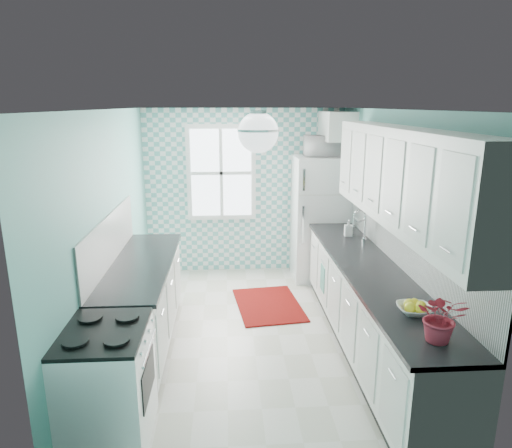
{
  "coord_description": "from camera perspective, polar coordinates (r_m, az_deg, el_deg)",
  "views": [
    {
      "loc": [
        -0.27,
        -4.68,
        2.55
      ],
      "look_at": [
        0.05,
        0.25,
        1.25
      ],
      "focal_mm": 32.0,
      "sensor_mm": 36.0,
      "label": 1
    }
  ],
  "objects": [
    {
      "name": "floor",
      "position": [
        5.34,
        -0.37,
        -13.9
      ],
      "size": [
        3.0,
        4.4,
        0.02
      ],
      "primitive_type": "cube",
      "color": "silver",
      "rests_on": "ground"
    },
    {
      "name": "ceiling",
      "position": [
        4.69,
        -0.42,
        14.25
      ],
      "size": [
        3.0,
        4.4,
        0.02
      ],
      "primitive_type": "cube",
      "color": "white",
      "rests_on": "wall_back"
    },
    {
      "name": "wall_back",
      "position": [
        7.02,
        -1.45,
        4.06
      ],
      "size": [
        3.0,
        0.02,
        2.5
      ],
      "primitive_type": "cube",
      "color": "#5FA79F",
      "rests_on": "floor"
    },
    {
      "name": "wall_front",
      "position": [
        2.8,
        2.3,
        -12.9
      ],
      "size": [
        3.0,
        0.02,
        2.5
      ],
      "primitive_type": "cube",
      "color": "#5FA79F",
      "rests_on": "floor"
    },
    {
      "name": "wall_left",
      "position": [
        5.01,
        -17.9,
        -1.02
      ],
      "size": [
        0.02,
        4.4,
        2.5
      ],
      "primitive_type": "cube",
      "color": "#5FA79F",
      "rests_on": "floor"
    },
    {
      "name": "wall_right",
      "position": [
        5.17,
        16.54,
        -0.44
      ],
      "size": [
        0.02,
        4.4,
        2.5
      ],
      "primitive_type": "cube",
      "color": "#5FA79F",
      "rests_on": "floor"
    },
    {
      "name": "accent_wall",
      "position": [
        7.0,
        -1.44,
        4.03
      ],
      "size": [
        3.0,
        0.01,
        2.5
      ],
      "primitive_type": "cube",
      "color": "#5FAFAA",
      "rests_on": "wall_back"
    },
    {
      "name": "window",
      "position": [
        6.91,
        -4.37,
        6.39
      ],
      "size": [
        1.04,
        0.05,
        1.44
      ],
      "color": "white",
      "rests_on": "wall_back"
    },
    {
      "name": "backsplash_right",
      "position": [
        4.82,
        17.85,
        -2.31
      ],
      "size": [
        0.02,
        3.6,
        0.51
      ],
      "primitive_type": "cube",
      "color": "white",
      "rests_on": "wall_right"
    },
    {
      "name": "backsplash_left",
      "position": [
        4.95,
        -17.81,
        -1.87
      ],
      "size": [
        0.02,
        2.15,
        0.51
      ],
      "primitive_type": "cube",
      "color": "white",
      "rests_on": "wall_left"
    },
    {
      "name": "upper_cabinets_right",
      "position": [
        4.43,
        17.65,
        5.62
      ],
      "size": [
        0.33,
        3.2,
        0.9
      ],
      "primitive_type": "cube",
      "color": "silver",
      "rests_on": "wall_right"
    },
    {
      "name": "upper_cabinet_fridge",
      "position": [
        6.7,
        10.05,
        11.96
      ],
      "size": [
        0.4,
        0.74,
        0.4
      ],
      "primitive_type": "cube",
      "color": "silver",
      "rests_on": "wall_right"
    },
    {
      "name": "ceiling_light",
      "position": [
        3.9,
        0.27,
        11.4
      ],
      "size": [
        0.34,
        0.34,
        0.35
      ],
      "color": "silver",
      "rests_on": "ceiling"
    },
    {
      "name": "base_cabinets_right",
      "position": [
        4.99,
        14.04,
        -10.62
      ],
      "size": [
        0.6,
        3.6,
        0.9
      ],
      "primitive_type": "cube",
      "color": "white",
      "rests_on": "floor"
    },
    {
      "name": "countertop_right",
      "position": [
        4.81,
        14.22,
        -5.56
      ],
      "size": [
        0.63,
        3.6,
        0.04
      ],
      "primitive_type": "cube",
      "color": "black",
      "rests_on": "base_cabinets_right"
    },
    {
      "name": "base_cabinets_left",
      "position": [
        5.15,
        -13.99,
        -9.81
      ],
      "size": [
        0.6,
        2.15,
        0.9
      ],
      "primitive_type": "cube",
      "color": "white",
      "rests_on": "floor"
    },
    {
      "name": "countertop_left",
      "position": [
        4.97,
        -14.16,
        -4.87
      ],
      "size": [
        0.63,
        2.15,
        0.04
      ],
      "primitive_type": "cube",
      "color": "black",
      "rests_on": "base_cabinets_left"
    },
    {
      "name": "fridge",
      "position": [
        6.84,
        8.03,
        0.77
      ],
      "size": [
        0.8,
        0.79,
        1.83
      ],
      "rotation": [
        0.0,
        0.0,
        -0.03
      ],
      "color": "silver",
      "rests_on": "floor"
    },
    {
      "name": "stove",
      "position": [
        3.85,
        -18.0,
        -18.53
      ],
      "size": [
        0.61,
        0.77,
        0.92
      ],
      "rotation": [
        0.0,
        0.0,
        -0.05
      ],
      "color": "white",
      "rests_on": "floor"
    },
    {
      "name": "sink",
      "position": [
        5.61,
        11.69,
        -2.33
      ],
      "size": [
        0.48,
        0.4,
        0.53
      ],
      "rotation": [
        0.0,
        0.0,
        0.05
      ],
      "color": "silver",
      "rests_on": "countertop_right"
    },
    {
      "name": "rug",
      "position": [
        6.06,
        1.56,
        -10.06
      ],
      "size": [
        0.93,
        1.22,
        0.02
      ],
      "primitive_type": "cube",
      "rotation": [
        0.0,
        0.0,
        0.12
      ],
      "color": "maroon",
      "rests_on": "floor"
    },
    {
      "name": "dish_towel",
      "position": [
        5.7,
        8.33,
        -6.72
      ],
      "size": [
        0.05,
        0.22,
        0.32
      ],
      "primitive_type": "cube",
      "rotation": [
        0.0,
        0.0,
        0.15
      ],
      "color": "#5AAFA9",
      "rests_on": "base_cabinets_right"
    },
    {
      "name": "fruit_bowl",
      "position": [
        3.89,
        19.18,
        -10.06
      ],
      "size": [
        0.29,
        0.29,
        0.07
      ],
      "primitive_type": "imported",
      "rotation": [
        0.0,
        0.0,
        -0.07
      ],
      "color": "white",
      "rests_on": "countertop_right"
    },
    {
      "name": "potted_plant",
      "position": [
        3.47,
        22.2,
        -10.74
      ],
      "size": [
        0.41,
        0.39,
        0.37
      ],
      "primitive_type": "imported",
      "rotation": [
        0.0,
        0.0,
        -0.37
      ],
      "color": "maroon",
      "rests_on": "countertop_right"
    },
    {
      "name": "soap_bottle",
      "position": [
        5.85,
        11.48,
        -0.48
      ],
      "size": [
        0.1,
        0.1,
        0.21
      ],
      "primitive_type": "imported",
      "rotation": [
        0.0,
        0.0,
        -0.06
      ],
      "color": "#96A2AE",
      "rests_on": "countertop_right"
    },
    {
      "name": "microwave",
      "position": [
        6.67,
        8.35,
        9.64
      ],
      "size": [
        0.54,
        0.38,
        0.29
      ],
      "primitive_type": "imported",
      "rotation": [
        0.0,
        0.0,
        3.09
      ],
      "color": "white",
      "rests_on": "fridge"
    }
  ]
}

